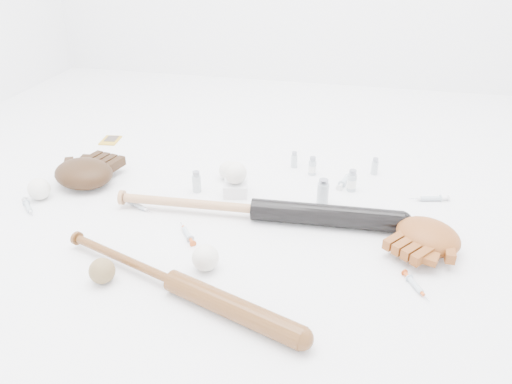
% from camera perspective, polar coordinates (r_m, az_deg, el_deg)
% --- Properties ---
extents(bat_dark, '(0.97, 0.12, 0.07)m').
position_cam_1_polar(bat_dark, '(1.60, -0.11, -1.97)').
color(bat_dark, black).
rests_on(bat_dark, ground).
extents(bat_wood, '(0.77, 0.32, 0.06)m').
position_cam_1_polar(bat_wood, '(1.33, -9.41, -10.03)').
color(bat_wood, brown).
rests_on(bat_wood, ground).
extents(glove_dark, '(0.31, 0.31, 0.09)m').
position_cam_1_polar(glove_dark, '(1.90, -19.10, 2.07)').
color(glove_dark, black).
rests_on(glove_dark, ground).
extents(glove_tan, '(0.32, 0.32, 0.08)m').
position_cam_1_polar(glove_tan, '(1.54, 19.06, -4.75)').
color(glove_tan, brown).
rests_on(glove_tan, ground).
extents(trading_card, '(0.08, 0.11, 0.01)m').
position_cam_1_polar(trading_card, '(2.27, -16.31, 5.69)').
color(trading_card, '#B88B21').
rests_on(trading_card, ground).
extents(pedestal, '(0.10, 0.10, 0.04)m').
position_cam_1_polar(pedestal, '(1.75, -2.33, 0.39)').
color(pedestal, white).
rests_on(pedestal, ground).
extents(baseball_on_pedestal, '(0.08, 0.08, 0.08)m').
position_cam_1_polar(baseball_on_pedestal, '(1.72, -2.37, 2.20)').
color(baseball_on_pedestal, white).
rests_on(baseball_on_pedestal, pedestal).
extents(baseball_left, '(0.08, 0.08, 0.08)m').
position_cam_1_polar(baseball_left, '(1.86, -23.55, 0.31)').
color(baseball_left, white).
rests_on(baseball_left, ground).
extents(baseball_upper, '(0.07, 0.07, 0.07)m').
position_cam_1_polar(baseball_upper, '(1.84, -3.18, 2.47)').
color(baseball_upper, white).
rests_on(baseball_upper, ground).
extents(baseball_mid, '(0.07, 0.07, 0.07)m').
position_cam_1_polar(baseball_mid, '(1.39, -5.80, -7.49)').
color(baseball_mid, white).
rests_on(baseball_mid, ground).
extents(baseball_aged, '(0.07, 0.07, 0.07)m').
position_cam_1_polar(baseball_aged, '(1.40, -17.18, -8.61)').
color(baseball_aged, brown).
rests_on(baseball_aged, ground).
extents(syringe_0, '(0.13, 0.08, 0.02)m').
position_cam_1_polar(syringe_0, '(1.72, -13.25, -1.55)').
color(syringe_0, '#ADBCC6').
rests_on(syringe_0, ground).
extents(syringe_1, '(0.10, 0.13, 0.02)m').
position_cam_1_polar(syringe_1, '(1.54, -7.87, -4.74)').
color(syringe_1, '#ADBCC6').
rests_on(syringe_1, ground).
extents(syringe_2, '(0.06, 0.17, 0.02)m').
position_cam_1_polar(syringe_2, '(1.86, 10.11, 1.35)').
color(syringe_2, '#ADBCC6').
rests_on(syringe_2, ground).
extents(syringe_3, '(0.08, 0.13, 0.02)m').
position_cam_1_polar(syringe_3, '(1.40, 17.75, -10.10)').
color(syringe_3, '#ADBCC6').
rests_on(syringe_3, ground).
extents(syringe_4, '(0.15, 0.06, 0.02)m').
position_cam_1_polar(syringe_4, '(1.81, 19.32, -0.71)').
color(syringe_4, '#ADBCC6').
rests_on(syringe_4, ground).
extents(syringe_5, '(0.12, 0.12, 0.02)m').
position_cam_1_polar(syringe_5, '(1.83, -24.59, -1.57)').
color(syringe_5, '#ADBCC6').
rests_on(syringe_5, ground).
extents(vial_0, '(0.03, 0.03, 0.07)m').
position_cam_1_polar(vial_0, '(1.93, 13.43, 2.90)').
color(vial_0, '#B2BCC3').
rests_on(vial_0, ground).
extents(vial_1, '(0.03, 0.03, 0.07)m').
position_cam_1_polar(vial_1, '(1.89, 6.47, 3.00)').
color(vial_1, '#B2BCC3').
rests_on(vial_1, ground).
extents(vial_2, '(0.03, 0.03, 0.08)m').
position_cam_1_polar(vial_2, '(1.79, 10.91, 1.31)').
color(vial_2, '#B2BCC3').
rests_on(vial_2, ground).
extents(vial_3, '(0.04, 0.04, 0.09)m').
position_cam_1_polar(vial_3, '(1.69, 7.65, 0.03)').
color(vial_3, '#B2BCC3').
rests_on(vial_3, ground).
extents(vial_4, '(0.03, 0.03, 0.08)m').
position_cam_1_polar(vial_4, '(1.77, -6.82, 1.20)').
color(vial_4, '#B2BCC3').
rests_on(vial_4, ground).
extents(vial_5, '(0.02, 0.02, 0.06)m').
position_cam_1_polar(vial_5, '(1.94, 4.39, 3.72)').
color(vial_5, '#B2BCC3').
rests_on(vial_5, ground).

